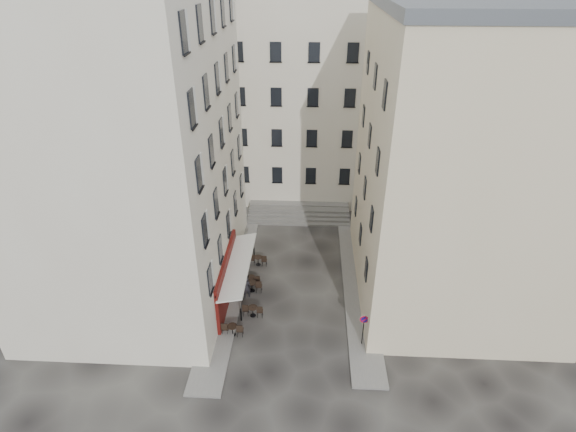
# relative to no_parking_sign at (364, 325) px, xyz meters

# --- Properties ---
(ground) EXTENTS (90.00, 90.00, 0.00)m
(ground) POSITION_rel_no_parking_sign_xyz_m (-4.30, 2.74, -1.63)
(ground) COLOR black
(ground) RESTS_ON ground
(sidewalk_left) EXTENTS (2.00, 22.00, 0.12)m
(sidewalk_left) POSITION_rel_no_parking_sign_xyz_m (-8.80, 6.74, -1.57)
(sidewalk_left) COLOR slate
(sidewalk_left) RESTS_ON ground
(sidewalk_right) EXTENTS (2.00, 18.00, 0.12)m
(sidewalk_right) POSITION_rel_no_parking_sign_xyz_m (0.20, 5.74, -1.57)
(sidewalk_right) COLOR slate
(sidewalk_right) RESTS_ON ground
(building_left) EXTENTS (12.20, 16.20, 20.60)m
(building_left) POSITION_rel_no_parking_sign_xyz_m (-14.80, 5.74, 8.68)
(building_left) COLOR beige
(building_left) RESTS_ON ground
(building_right) EXTENTS (12.20, 14.20, 18.60)m
(building_right) POSITION_rel_no_parking_sign_xyz_m (6.20, 6.24, 7.68)
(building_right) COLOR beige
(building_right) RESTS_ON ground
(building_back) EXTENTS (18.20, 10.20, 18.60)m
(building_back) POSITION_rel_no_parking_sign_xyz_m (-5.30, 21.74, 7.68)
(building_back) COLOR beige
(building_back) RESTS_ON ground
(cafe_storefront) EXTENTS (1.74, 7.30, 3.50)m
(cafe_storefront) POSITION_rel_no_parking_sign_xyz_m (-8.62, 3.74, 0.25)
(cafe_storefront) COLOR #4A0E0A
(cafe_storefront) RESTS_ON ground
(stone_steps) EXTENTS (9.00, 3.15, 0.80)m
(stone_steps) POSITION_rel_no_parking_sign_xyz_m (-4.30, 15.31, -1.23)
(stone_steps) COLOR #605E5B
(stone_steps) RESTS_ON ground
(bollard_near) EXTENTS (0.12, 0.12, 0.98)m
(bollard_near) POSITION_rel_no_parking_sign_xyz_m (-7.55, 1.74, -1.10)
(bollard_near) COLOR black
(bollard_near) RESTS_ON ground
(bollard_mid) EXTENTS (0.12, 0.12, 0.98)m
(bollard_mid) POSITION_rel_no_parking_sign_xyz_m (-7.55, 5.24, -1.10)
(bollard_mid) COLOR black
(bollard_mid) RESTS_ON ground
(bollard_far) EXTENTS (0.12, 0.12, 0.98)m
(bollard_far) POSITION_rel_no_parking_sign_xyz_m (-7.55, 8.74, -1.10)
(bollard_far) COLOR black
(bollard_far) RESTS_ON ground
(no_parking_sign) EXTENTS (0.52, 0.10, 2.29)m
(no_parking_sign) POSITION_rel_no_parking_sign_xyz_m (0.00, 0.00, 0.00)
(no_parking_sign) COLOR black
(no_parking_sign) RESTS_ON ground
(bistro_table_a) EXTENTS (1.35, 0.63, 0.95)m
(bistro_table_a) POSITION_rel_no_parking_sign_xyz_m (-7.89, 0.43, -1.14)
(bistro_table_a) COLOR black
(bistro_table_a) RESTS_ON ground
(bistro_table_b) EXTENTS (1.33, 0.62, 0.94)m
(bistro_table_b) POSITION_rel_no_parking_sign_xyz_m (-6.85, 2.20, -1.15)
(bistro_table_b) COLOR black
(bistro_table_b) RESTS_ON ground
(bistro_table_c) EXTENTS (1.41, 0.66, 0.99)m
(bistro_table_c) POSITION_rel_no_parking_sign_xyz_m (-7.21, 4.71, -1.12)
(bistro_table_c) COLOR black
(bistro_table_c) RESTS_ON ground
(bistro_table_d) EXTENTS (1.31, 0.62, 0.92)m
(bistro_table_d) POSITION_rel_no_parking_sign_xyz_m (-7.36, 5.36, -1.15)
(bistro_table_d) COLOR black
(bistro_table_d) RESTS_ON ground
(bistro_table_e) EXTENTS (1.33, 0.62, 0.94)m
(bistro_table_e) POSITION_rel_no_parking_sign_xyz_m (-7.13, 7.84, -1.15)
(bistro_table_e) COLOR black
(bistro_table_e) RESTS_ON ground
(pedestrian) EXTENTS (0.69, 0.54, 1.67)m
(pedestrian) POSITION_rel_no_parking_sign_xyz_m (-7.50, 4.06, -0.79)
(pedestrian) COLOR black
(pedestrian) RESTS_ON ground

